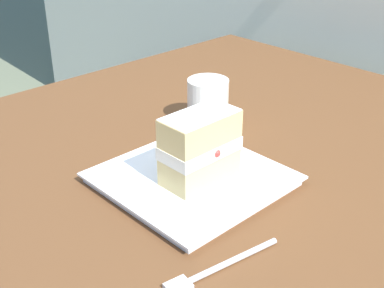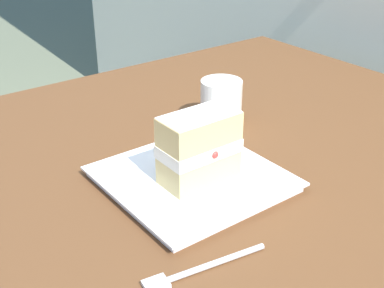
{
  "view_description": "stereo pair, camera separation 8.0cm",
  "coord_description": "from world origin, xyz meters",
  "px_view_note": "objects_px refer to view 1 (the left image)",
  "views": [
    {
      "loc": [
        -0.35,
        -0.6,
        1.14
      ],
      "look_at": [
        0.14,
        -0.09,
        0.77
      ],
      "focal_mm": 48.25,
      "sensor_mm": 36.0,
      "label": 1
    },
    {
      "loc": [
        -0.28,
        -0.65,
        1.14
      ],
      "look_at": [
        0.14,
        -0.09,
        0.77
      ],
      "focal_mm": 48.25,
      "sensor_mm": 36.0,
      "label": 2
    }
  ],
  "objects_px": {
    "dessert_fork": "(217,268)",
    "coffee_cup": "(208,101)",
    "patio_table": "(91,236)",
    "cake_slice": "(200,147)",
    "dessert_plate": "(192,179)"
  },
  "relations": [
    {
      "from": "dessert_fork",
      "to": "coffee_cup",
      "type": "distance_m",
      "value": 0.44
    },
    {
      "from": "patio_table",
      "to": "cake_slice",
      "type": "relative_size",
      "value": 13.74
    },
    {
      "from": "patio_table",
      "to": "coffee_cup",
      "type": "distance_m",
      "value": 0.35
    },
    {
      "from": "cake_slice",
      "to": "patio_table",
      "type": "bearing_deg",
      "value": 144.09
    },
    {
      "from": "patio_table",
      "to": "dessert_fork",
      "type": "relative_size",
      "value": 9.88
    },
    {
      "from": "patio_table",
      "to": "dessert_fork",
      "type": "bearing_deg",
      "value": -85.16
    },
    {
      "from": "patio_table",
      "to": "coffee_cup",
      "type": "bearing_deg",
      "value": 10.44
    },
    {
      "from": "patio_table",
      "to": "cake_slice",
      "type": "bearing_deg",
      "value": -35.91
    },
    {
      "from": "dessert_plate",
      "to": "cake_slice",
      "type": "relative_size",
      "value": 2.14
    },
    {
      "from": "dessert_plate",
      "to": "dessert_fork",
      "type": "relative_size",
      "value": 1.54
    },
    {
      "from": "cake_slice",
      "to": "dessert_fork",
      "type": "relative_size",
      "value": 0.72
    },
    {
      "from": "cake_slice",
      "to": "coffee_cup",
      "type": "height_order",
      "value": "cake_slice"
    },
    {
      "from": "patio_table",
      "to": "dessert_fork",
      "type": "height_order",
      "value": "dessert_fork"
    },
    {
      "from": "coffee_cup",
      "to": "dessert_fork",
      "type": "bearing_deg",
      "value": -133.55
    },
    {
      "from": "dessert_plate",
      "to": "patio_table",
      "type": "bearing_deg",
      "value": 148.43
    }
  ]
}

